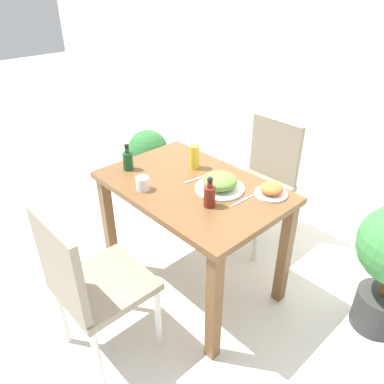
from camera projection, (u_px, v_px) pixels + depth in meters
ground_plane at (192, 281)px, 2.48m from camera, size 16.00×16.00×0.00m
wall_back at (329, 50)px, 2.56m from camera, size 8.00×0.05×2.60m
dining_table at (192, 202)px, 2.16m from camera, size 1.05×0.69×0.73m
chair_near at (88, 282)px, 1.76m from camera, size 0.42×0.42×0.90m
chair_far at (263, 176)px, 2.67m from camera, size 0.42×0.42×0.90m
food_plate at (220, 183)px, 2.03m from camera, size 0.27×0.27×0.09m
side_plate at (271, 190)px, 1.99m from camera, size 0.18×0.18×0.07m
drink_cup at (143, 184)px, 2.03m from camera, size 0.07×0.07×0.08m
juice_glass at (194, 157)px, 2.24m from camera, size 0.06×0.06×0.15m
sauce_bottle at (210, 195)px, 1.88m from camera, size 0.06×0.06×0.17m
condiment_bottle at (128, 160)px, 2.22m from camera, size 0.06×0.06×0.17m
fork_utensil at (199, 178)px, 2.16m from camera, size 0.04×0.19×0.00m
spoon_utensil at (243, 201)px, 1.95m from camera, size 0.02×0.16×0.00m
potted_plant_left at (149, 166)px, 3.06m from camera, size 0.32×0.32×0.69m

